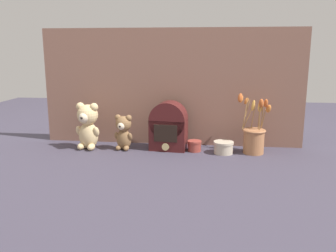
{
  "coord_description": "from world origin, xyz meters",
  "views": [
    {
      "loc": [
        0.23,
        -1.88,
        0.56
      ],
      "look_at": [
        0.0,
        0.02,
        0.14
      ],
      "focal_mm": 38.0,
      "sensor_mm": 36.0,
      "label": 1
    }
  ],
  "objects_px": {
    "teddy_bear_large": "(88,125)",
    "decorative_tin_short": "(194,146)",
    "flower_vase": "(254,137)",
    "decorative_tin_tall": "(223,147)",
    "teddy_bear_medium": "(123,131)",
    "vintage_radio": "(168,126)"
  },
  "relations": [
    {
      "from": "vintage_radio",
      "to": "decorative_tin_tall",
      "type": "height_order",
      "value": "vintage_radio"
    },
    {
      "from": "flower_vase",
      "to": "decorative_tin_short",
      "type": "height_order",
      "value": "flower_vase"
    },
    {
      "from": "teddy_bear_large",
      "to": "teddy_bear_medium",
      "type": "xyz_separation_m",
      "value": [
        0.2,
        0.01,
        -0.03
      ]
    },
    {
      "from": "teddy_bear_medium",
      "to": "teddy_bear_large",
      "type": "bearing_deg",
      "value": -177.85
    },
    {
      "from": "decorative_tin_tall",
      "to": "vintage_radio",
      "type": "bearing_deg",
      "value": 172.57
    },
    {
      "from": "teddy_bear_medium",
      "to": "vintage_radio",
      "type": "height_order",
      "value": "vintage_radio"
    },
    {
      "from": "teddy_bear_large",
      "to": "teddy_bear_medium",
      "type": "height_order",
      "value": "teddy_bear_large"
    },
    {
      "from": "teddy_bear_large",
      "to": "teddy_bear_medium",
      "type": "distance_m",
      "value": 0.21
    },
    {
      "from": "teddy_bear_large",
      "to": "decorative_tin_short",
      "type": "height_order",
      "value": "teddy_bear_large"
    },
    {
      "from": "flower_vase",
      "to": "decorative_tin_tall",
      "type": "distance_m",
      "value": 0.17
    },
    {
      "from": "decorative_tin_tall",
      "to": "teddy_bear_large",
      "type": "bearing_deg",
      "value": -179.92
    },
    {
      "from": "teddy_bear_medium",
      "to": "decorative_tin_short",
      "type": "relative_size",
      "value": 2.58
    },
    {
      "from": "flower_vase",
      "to": "decorative_tin_short",
      "type": "relative_size",
      "value": 4.23
    },
    {
      "from": "teddy_bear_large",
      "to": "flower_vase",
      "type": "bearing_deg",
      "value": 1.37
    },
    {
      "from": "teddy_bear_large",
      "to": "flower_vase",
      "type": "relative_size",
      "value": 0.81
    },
    {
      "from": "teddy_bear_large",
      "to": "decorative_tin_short",
      "type": "distance_m",
      "value": 0.61
    },
    {
      "from": "flower_vase",
      "to": "decorative_tin_tall",
      "type": "height_order",
      "value": "flower_vase"
    },
    {
      "from": "flower_vase",
      "to": "decorative_tin_short",
      "type": "xyz_separation_m",
      "value": [
        -0.32,
        -0.0,
        -0.06
      ]
    },
    {
      "from": "flower_vase",
      "to": "teddy_bear_large",
      "type": "bearing_deg",
      "value": -178.63
    },
    {
      "from": "teddy_bear_medium",
      "to": "flower_vase",
      "type": "bearing_deg",
      "value": 1.15
    },
    {
      "from": "vintage_radio",
      "to": "decorative_tin_short",
      "type": "relative_size",
      "value": 3.53
    },
    {
      "from": "vintage_radio",
      "to": "decorative_tin_tall",
      "type": "bearing_deg",
      "value": -7.43
    }
  ]
}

